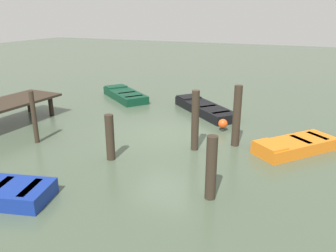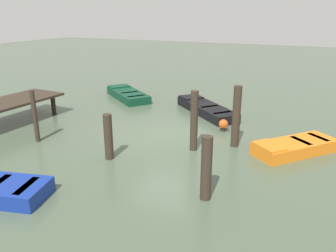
% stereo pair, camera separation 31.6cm
% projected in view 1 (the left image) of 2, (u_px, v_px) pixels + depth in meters
% --- Properties ---
extents(ground_plane, '(80.00, 80.00, 0.00)m').
position_uv_depth(ground_plane, '(168.00, 135.00, 12.77)').
color(ground_plane, '#475642').
extents(dock_segment, '(4.59, 2.14, 0.95)m').
position_uv_depth(dock_segment, '(5.00, 105.00, 13.67)').
color(dock_segment, '#33281E').
rests_on(dock_segment, ground_plane).
extents(rowboat_orange, '(2.91, 2.70, 0.46)m').
position_uv_depth(rowboat_orange, '(295.00, 145.00, 11.17)').
color(rowboat_orange, orange).
rests_on(rowboat_orange, ground_plane).
extents(rowboat_dark_green, '(3.03, 3.46, 0.46)m').
position_uv_depth(rowboat_dark_green, '(125.00, 95.00, 18.04)').
color(rowboat_dark_green, '#0C3823').
rests_on(rowboat_dark_green, ground_plane).
extents(rowboat_black, '(3.40, 3.66, 0.46)m').
position_uv_depth(rowboat_black, '(204.00, 108.00, 15.52)').
color(rowboat_black, black).
rests_on(rowboat_black, ground_plane).
extents(mooring_piling_mid_left, '(0.17, 0.17, 1.89)m').
position_uv_depth(mooring_piling_mid_left, '(34.00, 117.00, 11.71)').
color(mooring_piling_mid_left, '#33281E').
rests_on(mooring_piling_mid_left, ground_plane).
extents(mooring_piling_near_left, '(0.27, 0.27, 1.66)m').
position_uv_depth(mooring_piling_near_left, '(211.00, 168.00, 8.15)').
color(mooring_piling_near_left, '#33281E').
rests_on(mooring_piling_near_left, ground_plane).
extents(mooring_piling_far_right, '(0.27, 0.27, 2.14)m').
position_uv_depth(mooring_piling_far_right, '(237.00, 116.00, 11.41)').
color(mooring_piling_far_right, '#33281E').
rests_on(mooring_piling_far_right, ground_plane).
extents(mooring_piling_center, '(0.25, 0.25, 2.05)m').
position_uv_depth(mooring_piling_center, '(195.00, 121.00, 11.08)').
color(mooring_piling_center, '#33281E').
rests_on(mooring_piling_center, ground_plane).
extents(mooring_piling_near_right, '(0.27, 0.27, 1.48)m').
position_uv_depth(mooring_piling_near_right, '(110.00, 137.00, 10.41)').
color(mooring_piling_near_right, '#33281E').
rests_on(mooring_piling_near_right, ground_plane).
extents(marker_buoy, '(0.36, 0.36, 0.48)m').
position_uv_depth(marker_buoy, '(223.00, 124.00, 13.10)').
color(marker_buoy, '#262626').
rests_on(marker_buoy, ground_plane).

